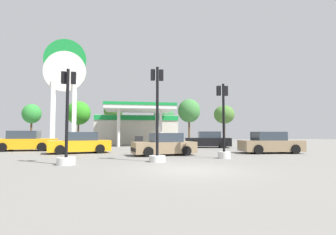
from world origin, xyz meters
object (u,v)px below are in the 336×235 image
at_px(traffic_signal_1, 224,133).
at_px(tree_2, 113,111).
at_px(tree_5, 224,115).
at_px(station_pole_sign, 65,77).
at_px(car_4, 270,143).
at_px(tree_0, 32,114).
at_px(tree_1, 79,113).
at_px(car_0, 26,142).
at_px(car_3, 164,145).
at_px(traffic_signal_0, 67,135).
at_px(tree_4, 189,111).
at_px(traffic_signal_2, 157,131).
at_px(car_2, 80,144).
at_px(tree_3, 164,115).
at_px(car_1, 208,140).

xyz_separation_m(traffic_signal_1, tree_2, (-7.17, 28.84, 3.59)).
bearing_deg(tree_5, traffic_signal_1, -112.73).
distance_m(station_pole_sign, car_4, 22.87).
height_order(tree_0, tree_1, tree_1).
height_order(car_0, traffic_signal_1, traffic_signal_1).
height_order(station_pole_sign, tree_2, station_pole_sign).
relative_size(station_pole_sign, car_3, 2.86).
distance_m(traffic_signal_0, tree_4, 33.76).
relative_size(station_pole_sign, traffic_signal_2, 2.51).
xyz_separation_m(car_3, car_4, (7.81, 0.32, 0.04)).
xyz_separation_m(traffic_signal_2, tree_0, (-15.68, 30.24, 2.90)).
xyz_separation_m(car_0, tree_1, (1.20, 18.13, 3.76)).
bearing_deg(car_0, traffic_signal_1, -33.09).
bearing_deg(tree_2, car_2, -93.89).
height_order(tree_0, tree_5, tree_5).
bearing_deg(car_3, tree_5, 60.11).
distance_m(traffic_signal_0, tree_3, 29.59).
relative_size(station_pole_sign, tree_5, 1.91).
xyz_separation_m(station_pole_sign, traffic_signal_0, (3.96, -17.96, -6.45)).
distance_m(tree_2, tree_4, 12.86).
distance_m(tree_0, tree_5, 31.93).
bearing_deg(car_1, tree_1, 132.35).
distance_m(car_0, tree_4, 28.21).
relative_size(traffic_signal_0, tree_5, 0.70).
height_order(car_1, tree_0, tree_0).
bearing_deg(tree_4, car_3, -108.34).
relative_size(tree_1, tree_5, 0.99).
xyz_separation_m(car_0, tree_0, (-6.18, 20.37, 3.69)).
height_order(station_pole_sign, traffic_signal_2, station_pole_sign).
xyz_separation_m(car_2, tree_3, (9.64, 21.01, 3.56)).
xyz_separation_m(station_pole_sign, car_2, (3.49, -10.99, -7.11)).
xyz_separation_m(car_1, car_2, (-11.43, -5.04, -0.03)).
bearing_deg(tree_2, tree_3, -16.37).
bearing_deg(car_3, station_pole_sign, 123.64).
xyz_separation_m(tree_2, tree_4, (12.86, 0.13, 0.25)).
relative_size(traffic_signal_1, traffic_signal_2, 0.89).
height_order(car_3, traffic_signal_0, traffic_signal_0).
xyz_separation_m(car_0, tree_3, (14.40, 17.66, 3.52)).
bearing_deg(tree_3, car_2, -114.65).
height_order(traffic_signal_2, tree_4, tree_4).
xyz_separation_m(car_3, traffic_signal_2, (-0.97, -3.67, 0.88)).
distance_m(car_4, tree_4, 26.45).
bearing_deg(tree_3, car_4, -80.62).
relative_size(car_1, tree_1, 0.75).
xyz_separation_m(station_pole_sign, tree_5, (24.49, 12.75, -3.08)).
bearing_deg(car_3, traffic_signal_2, -104.78).
height_order(traffic_signal_0, tree_1, tree_1).
height_order(car_1, tree_5, tree_5).
distance_m(car_2, tree_5, 31.95).
relative_size(car_4, tree_5, 0.70).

